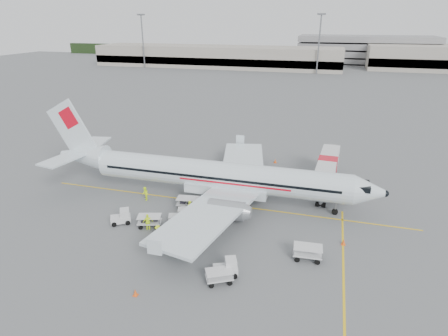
# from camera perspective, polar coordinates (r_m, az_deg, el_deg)

# --- Properties ---
(ground) EXTENTS (360.00, 360.00, 0.00)m
(ground) POSITION_cam_1_polar(r_m,az_deg,el_deg) (44.47, -0.71, -5.47)
(ground) COLOR #56595B
(stripe_lead) EXTENTS (44.00, 0.20, 0.01)m
(stripe_lead) POSITION_cam_1_polar(r_m,az_deg,el_deg) (44.46, -0.71, -5.47)
(stripe_lead) COLOR yellow
(stripe_lead) RESTS_ON ground
(stripe_cross) EXTENTS (0.20, 20.00, 0.01)m
(stripe_cross) POSITION_cam_1_polar(r_m,az_deg,el_deg) (36.24, 17.72, -13.60)
(stripe_cross) COLOR yellow
(stripe_cross) RESTS_ON ground
(terminal_west) EXTENTS (110.00, 22.00, 9.00)m
(terminal_west) POSITION_cam_1_polar(r_m,az_deg,el_deg) (176.25, -1.13, 16.63)
(terminal_west) COLOR gray
(terminal_west) RESTS_ON ground
(parking_garage) EXTENTS (62.00, 24.00, 14.00)m
(parking_garage) POSITION_cam_1_polar(r_m,az_deg,el_deg) (198.77, 20.73, 16.62)
(parking_garage) COLOR slate
(parking_garage) RESTS_ON ground
(treeline) EXTENTS (300.00, 3.00, 6.00)m
(treeline) POSITION_cam_1_polar(r_m,az_deg,el_deg) (213.86, 13.40, 16.59)
(treeline) COLOR black
(treeline) RESTS_ON ground
(mast_west) EXTENTS (3.20, 1.20, 22.00)m
(mast_west) POSITION_cam_1_polar(r_m,az_deg,el_deg) (176.06, -12.25, 18.29)
(mast_west) COLOR slate
(mast_west) RESTS_ON ground
(mast_center) EXTENTS (3.20, 1.20, 22.00)m
(mast_center) POSITION_cam_1_polar(r_m,az_deg,el_deg) (156.26, 14.26, 17.74)
(mast_center) COLOR slate
(mast_center) RESTS_ON ground
(aircraft) EXTENTS (39.96, 31.39, 10.98)m
(aircraft) POSITION_cam_1_polar(r_m,az_deg,el_deg) (43.21, -0.76, 1.64)
(aircraft) COLOR silver
(aircraft) RESTS_ON ground
(jet_bridge) EXTENTS (3.92, 15.72, 4.09)m
(jet_bridge) POSITION_cam_1_polar(r_m,az_deg,el_deg) (49.52, 15.37, -0.75)
(jet_bridge) COLOR silver
(jet_bridge) RESTS_ON ground
(belt_loader) EXTENTS (5.21, 2.48, 2.72)m
(belt_loader) POSITION_cam_1_polar(r_m,az_deg,el_deg) (36.61, -7.99, -9.73)
(belt_loader) COLOR silver
(belt_loader) RESTS_ON ground
(tug_fore) EXTENTS (2.36, 1.87, 1.60)m
(tug_fore) POSITION_cam_1_polar(r_m,az_deg,el_deg) (32.78, 0.22, -14.88)
(tug_fore) COLOR silver
(tug_fore) RESTS_ON ground
(tug_mid) EXTENTS (2.34, 1.80, 1.59)m
(tug_mid) POSITION_cam_1_polar(r_m,az_deg,el_deg) (40.59, -7.00, -7.22)
(tug_mid) COLOR silver
(tug_mid) RESTS_ON ground
(tug_aft) EXTENTS (2.39, 2.07, 1.60)m
(tug_aft) POSITION_cam_1_polar(r_m,az_deg,el_deg) (41.60, -15.50, -7.14)
(tug_aft) COLOR silver
(tug_aft) RESTS_ON ground
(cart_loaded_a) EXTENTS (2.67, 1.79, 1.31)m
(cart_loaded_a) POSITION_cam_1_polar(r_m,az_deg,el_deg) (43.43, -5.51, -5.32)
(cart_loaded_a) COLOR silver
(cart_loaded_a) RESTS_ON ground
(cart_loaded_b) EXTENTS (2.72, 2.05, 1.26)m
(cart_loaded_b) POSITION_cam_1_polar(r_m,az_deg,el_deg) (40.37, -11.27, -7.95)
(cart_loaded_b) COLOR silver
(cart_loaded_b) RESTS_ON ground
(cart_empty_a) EXTENTS (2.57, 2.20, 1.16)m
(cart_empty_a) POSITION_cam_1_polar(r_m,az_deg,el_deg) (32.16, -0.72, -16.20)
(cart_empty_a) COLOR silver
(cart_empty_a) RESTS_ON ground
(cart_empty_b) EXTENTS (2.65, 1.67, 1.33)m
(cart_empty_b) POSITION_cam_1_polar(r_m,az_deg,el_deg) (35.54, 12.62, -12.49)
(cart_empty_b) COLOR silver
(cart_empty_b) RESTS_ON ground
(cone_nose) EXTENTS (0.40, 0.40, 0.65)m
(cone_nose) POSITION_cam_1_polar(r_m,az_deg,el_deg) (38.63, 17.76, -10.64)
(cone_nose) COLOR #E95314
(cone_nose) RESTS_ON ground
(cone_port) EXTENTS (0.42, 0.42, 0.69)m
(cone_port) POSITION_cam_1_polar(r_m,az_deg,el_deg) (57.25, 7.82, 1.11)
(cone_port) COLOR #E95314
(cone_port) RESTS_ON ground
(cone_stbd) EXTENTS (0.38, 0.38, 0.62)m
(cone_stbd) POSITION_cam_1_polar(r_m,az_deg,el_deg) (31.87, -13.37, -17.93)
(cone_stbd) COLOR #E95314
(cone_stbd) RESTS_ON ground
(crew_a) EXTENTS (0.76, 0.64, 1.76)m
(crew_a) POSITION_cam_1_polar(r_m,az_deg,el_deg) (41.76, -5.17, -6.13)
(crew_a) COLOR #D9F817
(crew_a) RESTS_ON ground
(crew_b) EXTENTS (0.99, 1.05, 1.70)m
(crew_b) POSITION_cam_1_polar(r_m,az_deg,el_deg) (45.96, -11.93, -3.85)
(crew_b) COLOR #D9F817
(crew_b) RESTS_ON ground
(crew_c) EXTENTS (1.13, 1.22, 1.65)m
(crew_c) POSITION_cam_1_polar(r_m,az_deg,el_deg) (37.81, -10.00, -9.71)
(crew_c) COLOR #D9F817
(crew_c) RESTS_ON ground
(crew_d) EXTENTS (1.11, 0.90, 1.77)m
(crew_d) POSITION_cam_1_polar(r_m,az_deg,el_deg) (39.75, -11.51, -8.05)
(crew_d) COLOR #D9F817
(crew_d) RESTS_ON ground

